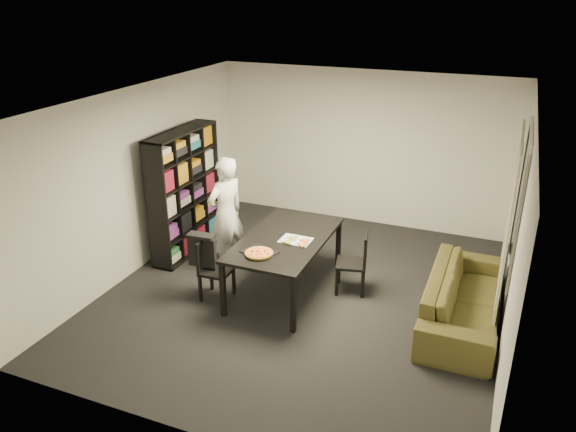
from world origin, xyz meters
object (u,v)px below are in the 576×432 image
at_px(bookshelf, 185,192).
at_px(chair_right, 358,259).
at_px(person, 226,214).
at_px(sofa, 464,298).
at_px(dining_table, 285,243).
at_px(baking_tray, 260,252).
at_px(pepperoni_pizza, 259,253).
at_px(chair_left, 211,265).

xyz_separation_m(bookshelf, chair_right, (2.78, -0.25, -0.47)).
height_order(person, sofa, person).
bearing_deg(dining_table, person, 163.58).
xyz_separation_m(baking_tray, pepperoni_pizza, (0.03, -0.07, 0.02)).
relative_size(bookshelf, person, 1.13).
bearing_deg(chair_left, baking_tray, -91.94).
bearing_deg(pepperoni_pizza, dining_table, 79.54).
bearing_deg(sofa, pepperoni_pizza, 106.29).
bearing_deg(chair_left, dining_table, -60.94).
height_order(person, pepperoni_pizza, person).
distance_m(bookshelf, baking_tray, 2.07).
height_order(chair_right, pepperoni_pizza, chair_right).
xyz_separation_m(chair_left, pepperoni_pizza, (0.73, -0.05, 0.33)).
height_order(dining_table, sofa, dining_table).
relative_size(chair_left, sofa, 0.38).
xyz_separation_m(dining_table, sofa, (2.31, 0.12, -0.39)).
bearing_deg(bookshelf, dining_table, -17.38).
relative_size(dining_table, sofa, 0.86).
distance_m(bookshelf, sofa, 4.26).
height_order(chair_left, sofa, chair_left).
bearing_deg(person, chair_right, 113.28).
bearing_deg(baking_tray, chair_right, 39.55).
bearing_deg(person, chair_left, 35.85).
distance_m(chair_left, sofa, 3.21).
distance_m(chair_right, baking_tray, 1.37).
distance_m(chair_left, person, 0.93).
bearing_deg(pepperoni_pizza, sofa, 16.29).
height_order(pepperoni_pizza, sofa, pepperoni_pizza).
height_order(baking_tray, sofa, baking_tray).
bearing_deg(person, dining_table, 95.79).
height_order(dining_table, chair_left, chair_left).
height_order(dining_table, person, person).
bearing_deg(baking_tray, dining_table, 75.45).
bearing_deg(chair_right, dining_table, -82.00).
bearing_deg(person, bookshelf, -86.35).
relative_size(dining_table, chair_left, 2.26).
bearing_deg(person, pepperoni_pizza, 68.55).
relative_size(chair_right, sofa, 0.39).
height_order(chair_left, pepperoni_pizza, chair_left).
bearing_deg(baking_tray, chair_left, -178.76).
distance_m(dining_table, pepperoni_pizza, 0.60).
distance_m(chair_right, person, 1.97).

